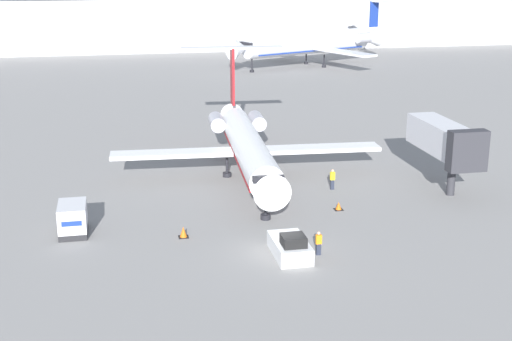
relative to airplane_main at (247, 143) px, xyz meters
name	(u,v)px	position (x,y,z in m)	size (l,w,h in m)	color
ground_plane	(285,256)	(-0.91, -18.29, -3.28)	(600.00, 600.00, 0.00)	gray
terminal_building	(157,20)	(-0.91, 101.71, 3.10)	(180.00, 16.80, 12.70)	#B2B2B7
airplane_main	(247,143)	(0.00, 0.00, 0.00)	(24.81, 27.69, 10.64)	white
pushback_tug	(290,247)	(-0.61, -18.35, -2.61)	(2.24, 4.33, 1.81)	silver
luggage_cart	(73,219)	(-15.20, -11.14, -2.14)	(2.01, 3.31, 2.28)	#232326
worker_near_tug	(319,243)	(1.34, -18.60, -2.40)	(0.40, 0.24, 1.69)	#232838
worker_by_wing	(332,179)	(6.64, -4.91, -2.31)	(0.40, 0.26, 1.84)	#232838
traffic_cone_left	(183,232)	(-7.35, -13.52, -2.89)	(0.72, 0.72, 0.81)	black
traffic_cone_right	(339,206)	(5.53, -10.12, -2.97)	(0.69, 0.69, 0.65)	black
airplane_parked_far_left	(311,43)	(25.49, 68.67, 1.16)	(34.43, 30.38, 11.64)	silver
jet_bridge	(445,140)	(16.10, -6.74, 1.16)	(3.20, 9.85, 6.19)	#2D2D33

